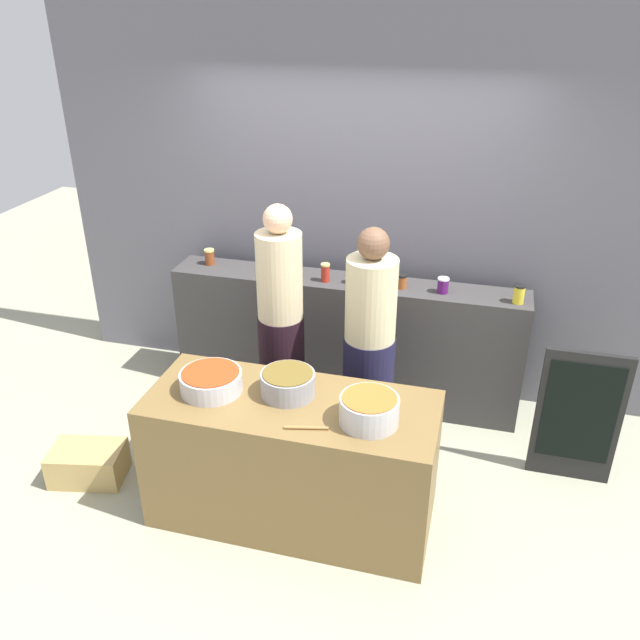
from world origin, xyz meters
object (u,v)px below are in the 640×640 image
(preserve_jar_0, at_px, (210,257))
(chalkboard_sign, at_px, (578,417))
(cooking_pot_center, at_px, (288,384))
(cooking_pot_left, at_px, (211,381))
(preserve_jar_3, at_px, (356,276))
(preserve_jar_1, at_px, (290,271))
(cooking_pot_right, at_px, (369,410))
(wooden_spoon, at_px, (306,428))
(cook_with_tongs, at_px, (281,338))
(bread_crate, at_px, (88,463))
(cook_in_cap, at_px, (369,358))
(preserve_jar_4, at_px, (371,274))
(preserve_jar_2, at_px, (325,272))
(preserve_jar_7, at_px, (519,294))
(preserve_jar_6, at_px, (443,285))
(preserve_jar_5, at_px, (402,281))

(preserve_jar_0, height_order, chalkboard_sign, preserve_jar_0)
(cooking_pot_center, bearing_deg, cooking_pot_left, -169.74)
(preserve_jar_3, bearing_deg, preserve_jar_1, -178.69)
(cooking_pot_right, relative_size, wooden_spoon, 1.36)
(preserve_jar_0, distance_m, cook_with_tongs, 1.07)
(cooking_pot_left, height_order, bread_crate, cooking_pot_left)
(wooden_spoon, bearing_deg, cook_in_cap, 81.18)
(wooden_spoon, height_order, cook_in_cap, cook_in_cap)
(preserve_jar_4, height_order, cooking_pot_left, preserve_jar_4)
(preserve_jar_4, distance_m, cooking_pot_right, 1.54)
(cook_in_cap, distance_m, chalkboard_sign, 1.40)
(preserve_jar_4, relative_size, cooking_pot_center, 0.36)
(preserve_jar_1, relative_size, wooden_spoon, 0.44)
(preserve_jar_2, xyz_separation_m, bread_crate, (-1.28, -1.38, -0.97))
(preserve_jar_2, bearing_deg, cook_in_cap, -52.46)
(preserve_jar_4, xyz_separation_m, cooking_pot_left, (-0.67, -1.43, -0.17))
(preserve_jar_1, distance_m, preserve_jar_2, 0.28)
(cook_in_cap, bearing_deg, preserve_jar_7, 31.95)
(cooking_pot_center, xyz_separation_m, cook_in_cap, (0.35, 0.68, -0.15))
(preserve_jar_4, relative_size, cooking_pot_left, 0.32)
(preserve_jar_2, bearing_deg, preserve_jar_4, 13.29)
(preserve_jar_6, distance_m, chalkboard_sign, 1.26)
(wooden_spoon, bearing_deg, preserve_jar_0, 127.42)
(chalkboard_sign, bearing_deg, bread_crate, -164.68)
(cooking_pot_center, relative_size, wooden_spoon, 1.33)
(preserve_jar_1, height_order, cooking_pot_left, preserve_jar_1)
(preserve_jar_4, xyz_separation_m, preserve_jar_6, (0.54, -0.06, -0.00))
(preserve_jar_6, bearing_deg, cook_in_cap, -123.47)
(preserve_jar_1, distance_m, cooking_pot_right, 1.69)
(cook_with_tongs, height_order, cook_in_cap, cook_with_tongs)
(preserve_jar_1, relative_size, preserve_jar_4, 0.90)
(preserve_jar_7, relative_size, bread_crate, 0.28)
(preserve_jar_5, bearing_deg, preserve_jar_1, -178.75)
(preserve_jar_4, height_order, preserve_jar_6, preserve_jar_4)
(preserve_jar_2, bearing_deg, preserve_jar_7, -0.69)
(preserve_jar_5, relative_size, wooden_spoon, 0.44)
(preserve_jar_2, bearing_deg, preserve_jar_5, 2.35)
(preserve_jar_3, distance_m, preserve_jar_6, 0.63)
(preserve_jar_0, bearing_deg, cook_in_cap, -25.64)
(preserve_jar_0, bearing_deg, preserve_jar_4, -0.49)
(preserve_jar_1, height_order, cook_in_cap, cook_in_cap)
(cooking_pot_center, distance_m, wooden_spoon, 0.37)
(preserve_jar_2, height_order, bread_crate, preserve_jar_2)
(preserve_jar_0, distance_m, cooking_pot_center, 1.74)
(wooden_spoon, bearing_deg, chalkboard_sign, 34.48)
(cook_with_tongs, bearing_deg, cooking_pot_right, -47.58)
(preserve_jar_5, xyz_separation_m, preserve_jar_7, (0.82, -0.04, 0.01))
(preserve_jar_4, bearing_deg, preserve_jar_1, -173.17)
(wooden_spoon, distance_m, chalkboard_sign, 1.89)
(preserve_jar_0, bearing_deg, wooden_spoon, -52.58)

